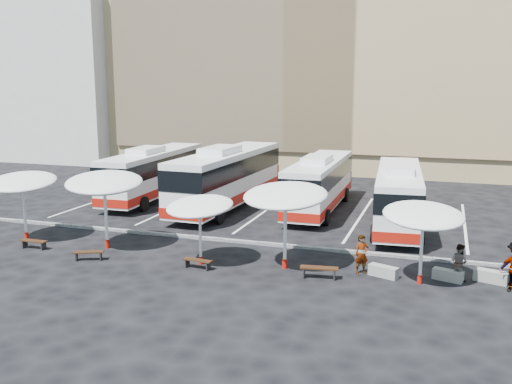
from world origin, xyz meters
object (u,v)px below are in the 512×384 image
(bus_3, at_px, (398,194))
(wood_bench_1, at_px, (89,253))
(conc_bench_2, at_px, (491,276))
(sunshade_2, at_px, (200,207))
(conc_bench_0, at_px, (383,271))
(sunshade_0, at_px, (22,182))
(bus_0, at_px, (153,172))
(sunshade_1, at_px, (104,183))
(wood_bench_2, at_px, (198,262))
(passenger_0, at_px, (362,254))
(bus_1, at_px, (227,176))
(bus_2, at_px, (320,182))
(wood_bench_0, at_px, (34,242))
(sunshade_3, at_px, (285,196))
(sunshade_4, at_px, (423,215))
(passenger_1, at_px, (459,262))
(conc_bench_1, at_px, (448,275))
(wood_bench_3, at_px, (319,270))

(bus_3, relative_size, wood_bench_1, 8.17)
(bus_3, bearing_deg, conc_bench_2, -66.69)
(sunshade_2, relative_size, conc_bench_0, 2.86)
(sunshade_0, distance_m, wood_bench_1, 6.14)
(bus_0, relative_size, sunshade_1, 2.39)
(wood_bench_2, bearing_deg, passenger_0, 13.44)
(bus_1, relative_size, bus_2, 1.14)
(sunshade_2, xyz_separation_m, wood_bench_0, (-8.81, -0.38, -2.34))
(sunshade_3, bearing_deg, conc_bench_2, 6.31)
(bus_3, distance_m, passenger_0, 9.04)
(wood_bench_0, bearing_deg, wood_bench_1, -11.30)
(sunshade_1, distance_m, wood_bench_2, 6.48)
(sunshade_3, xyz_separation_m, conc_bench_2, (8.53, 0.94, -3.02))
(bus_1, relative_size, wood_bench_2, 9.48)
(sunshade_4, bearing_deg, conc_bench_0, 165.05)
(bus_2, bearing_deg, bus_0, 179.39)
(bus_3, height_order, sunshade_3, sunshade_3)
(sunshade_1, distance_m, sunshade_2, 5.54)
(wood_bench_0, xyz_separation_m, passenger_0, (15.87, 1.41, 0.52))
(passenger_0, bearing_deg, wood_bench_2, 163.65)
(sunshade_4, xyz_separation_m, conc_bench_0, (-1.50, 0.40, -2.63))
(bus_0, height_order, passenger_0, bus_0)
(conc_bench_2, xyz_separation_m, passenger_1, (-1.27, -0.20, 0.53))
(sunshade_2, relative_size, passenger_0, 2.12)
(sunshade_3, bearing_deg, conc_bench_1, 5.01)
(sunshade_3, bearing_deg, sunshade_4, -1.59)
(wood_bench_3, relative_size, conc_bench_2, 1.23)
(bus_3, height_order, sunshade_1, sunshade_1)
(bus_2, bearing_deg, bus_3, -27.44)
(sunshade_3, distance_m, sunshade_4, 5.78)
(conc_bench_1, bearing_deg, wood_bench_1, -171.55)
(bus_1, xyz_separation_m, conc_bench_0, (11.20, -10.64, -1.87))
(bus_0, height_order, sunshade_1, sunshade_1)
(sunshade_1, xyz_separation_m, conc_bench_0, (13.46, 0.01, -3.06))
(sunshade_4, distance_m, wood_bench_1, 14.98)
(bus_1, relative_size, sunshade_0, 2.96)
(sunshade_3, bearing_deg, sunshade_0, 179.11)
(bus_0, xyz_separation_m, sunshade_0, (-1.15, -11.71, 1.15))
(sunshade_4, relative_size, wood_bench_0, 2.93)
(sunshade_2, height_order, wood_bench_2, sunshade_2)
(bus_3, relative_size, wood_bench_0, 8.26)
(wood_bench_2, relative_size, conc_bench_2, 1.04)
(wood_bench_3, distance_m, conc_bench_0, 2.76)
(bus_2, xyz_separation_m, conc_bench_1, (7.88, -11.33, -1.62))
(sunshade_0, bearing_deg, wood_bench_3, -3.78)
(bus_1, xyz_separation_m, conc_bench_2, (15.47, -9.94, -1.85))
(sunshade_0, bearing_deg, bus_2, 41.96)
(bus_2, xyz_separation_m, wood_bench_3, (2.75, -12.75, -1.47))
(bus_2, relative_size, wood_bench_3, 6.98)
(conc_bench_0, bearing_deg, sunshade_4, -14.95)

